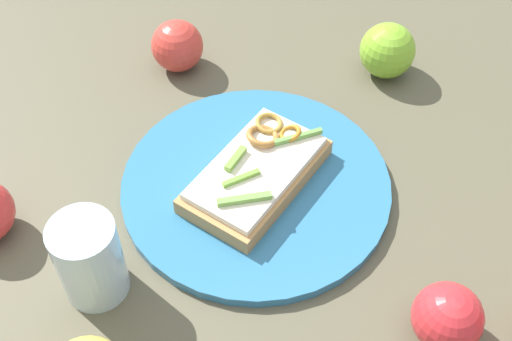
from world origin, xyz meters
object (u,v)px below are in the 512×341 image
at_px(apple_1, 447,317).
at_px(drinking_glass, 89,259).
at_px(apple_2, 177,46).
at_px(sandwich, 257,172).
at_px(plate, 256,185).
at_px(apple_0, 387,50).

distance_m(apple_1, drinking_glass, 0.35).
xyz_separation_m(apple_1, apple_2, (0.20, -0.45, 0.00)).
distance_m(sandwich, drinking_glass, 0.21).
relative_size(plate, apple_2, 4.45).
bearing_deg(apple_0, sandwich, 38.00).
relative_size(plate, apple_1, 4.53).
height_order(apple_0, apple_1, apple_0).
relative_size(plate, drinking_glass, 3.14).
height_order(apple_0, drinking_glass, drinking_glass).
relative_size(apple_2, drinking_glass, 0.71).
distance_m(plate, apple_0, 0.27).
bearing_deg(apple_0, apple_2, -14.11).
height_order(sandwich, drinking_glass, drinking_glass).
xyz_separation_m(apple_0, drinking_glass, (0.40, 0.26, 0.01)).
relative_size(sandwich, apple_2, 2.79).
relative_size(apple_0, apple_1, 1.08).
bearing_deg(drinking_glass, apple_0, -146.87).
height_order(apple_2, drinking_glass, drinking_glass).
xyz_separation_m(plate, sandwich, (-0.00, -0.00, 0.02)).
xyz_separation_m(apple_0, apple_2, (0.27, -0.07, -0.00)).
height_order(sandwich, apple_0, apple_0).
distance_m(plate, apple_1, 0.26).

